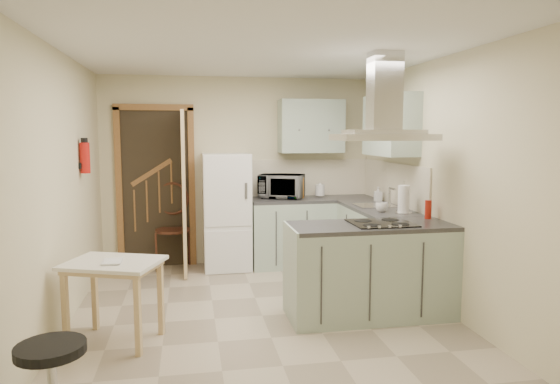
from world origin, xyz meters
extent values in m
plane|color=tan|center=(0.00, 0.00, 0.00)|extent=(4.20, 4.20, 0.00)
plane|color=silver|center=(0.00, 0.00, 2.50)|extent=(4.20, 4.20, 0.00)
plane|color=beige|center=(0.00, 2.10, 1.25)|extent=(3.60, 0.00, 3.60)
plane|color=beige|center=(-1.80, 0.00, 1.25)|extent=(0.00, 4.20, 4.20)
plane|color=beige|center=(1.80, 0.00, 1.25)|extent=(0.00, 4.20, 4.20)
cube|color=brown|center=(-1.10, 2.07, 1.05)|extent=(1.10, 0.12, 2.10)
cube|color=white|center=(-0.20, 1.80, 0.75)|extent=(0.60, 0.60, 1.50)
cube|color=#9EB2A0|center=(0.66, 1.80, 0.45)|extent=(1.08, 0.60, 0.90)
cube|color=#9EB2A0|center=(1.50, 1.12, 0.45)|extent=(0.60, 1.95, 0.90)
cube|color=beige|center=(0.96, 2.09, 1.15)|extent=(1.68, 0.02, 0.50)
cube|color=#9EB2A0|center=(0.95, 1.93, 1.85)|extent=(0.85, 0.35, 0.70)
cube|color=#9EB2A0|center=(1.62, 0.85, 1.85)|extent=(0.35, 0.90, 0.70)
cube|color=#9EB2A0|center=(1.02, -0.18, 0.45)|extent=(1.55, 0.65, 0.90)
cube|color=black|center=(1.12, -0.18, 0.91)|extent=(0.58, 0.50, 0.01)
cube|color=silver|center=(1.12, -0.18, 1.72)|extent=(0.90, 0.55, 0.10)
cube|color=silver|center=(1.50, 0.95, 0.91)|extent=(0.45, 0.40, 0.01)
cylinder|color=#B2140F|center=(-1.74, 0.90, 1.50)|extent=(0.10, 0.10, 0.32)
cube|color=#D5C683|center=(-1.31, -0.38, 0.35)|extent=(0.90, 0.79, 0.70)
cube|color=#451C17|center=(-0.89, 1.90, 0.51)|extent=(0.51, 0.51, 1.01)
imported|color=black|center=(0.54, 1.88, 1.06)|extent=(0.67, 0.58, 0.31)
cylinder|color=silver|center=(1.07, 1.87, 0.99)|extent=(0.16, 0.16, 0.19)
cube|color=orange|center=(0.76, 1.89, 1.03)|extent=(0.13, 0.19, 0.27)
imported|color=#B7B9C4|center=(1.68, 1.32, 0.99)|extent=(0.09, 0.09, 0.19)
cylinder|color=white|center=(1.60, 0.37, 1.06)|extent=(0.15, 0.15, 0.31)
imported|color=silver|center=(1.40, 0.49, 0.95)|extent=(0.13, 0.13, 0.10)
cylinder|color=#A91C0E|center=(1.69, 0.00, 0.99)|extent=(0.07, 0.07, 0.19)
imported|color=#993340|center=(-1.38, -0.43, 0.75)|extent=(0.15, 0.21, 0.09)
camera|label=1|loc=(-0.67, -4.61, 1.75)|focal=32.00mm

